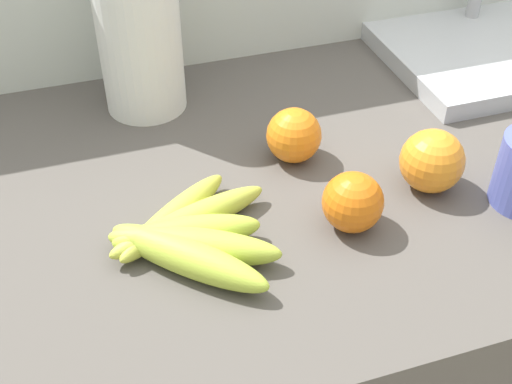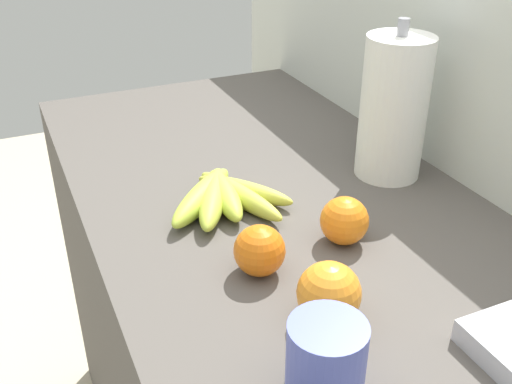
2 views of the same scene
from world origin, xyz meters
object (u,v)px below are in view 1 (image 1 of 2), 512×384
orange_back_left (294,135)px  orange_front (353,202)px  sink_basin (503,47)px  banana_bunch (187,237)px  paper_towel_roll (138,27)px  orange_far_right (432,161)px

orange_back_left → orange_front: bearing=-83.0°
orange_back_left → sink_basin: (0.44, 0.16, -0.02)m
banana_bunch → sink_basin: size_ratio=0.59×
orange_back_left → sink_basin: sink_basin is taller
banana_bunch → orange_front: (0.20, -0.02, 0.02)m
orange_back_left → paper_towel_roll: size_ratio=0.26×
banana_bunch → sink_basin: (0.63, 0.29, -0.00)m
orange_back_left → orange_far_right: 0.19m
orange_front → orange_back_left: same height
orange_far_right → paper_towel_roll: size_ratio=0.29×
orange_far_right → banana_bunch: bearing=-176.7°
orange_back_left → sink_basin: size_ratio=0.19×
orange_back_left → banana_bunch: bearing=-143.9°
orange_far_right → paper_towel_roll: bearing=135.2°
banana_bunch → paper_towel_roll: paper_towel_roll is taller
orange_back_left → orange_far_right: orange_far_right is taller
banana_bunch → orange_back_left: bearing=36.1°
sink_basin → orange_far_right: bearing=-137.0°
orange_front → paper_towel_roll: size_ratio=0.26×
sink_basin → paper_towel_roll: bearing=176.6°
orange_back_left → paper_towel_roll: 0.28m
orange_far_right → sink_basin: bearing=43.0°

